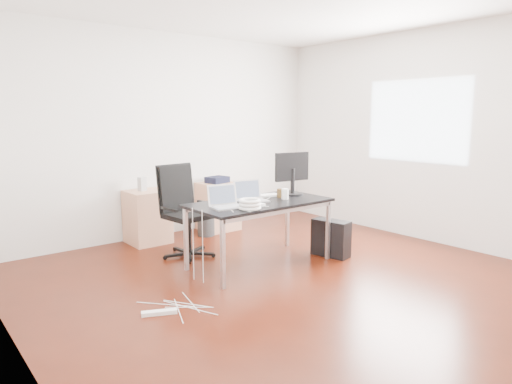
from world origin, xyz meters
TOP-DOWN VIEW (x-y plane):
  - room_shell at (0.04, 0.00)m, footprint 5.00×5.00m
  - desk at (0.08, 0.59)m, footprint 1.60×0.80m
  - office_chair at (-0.40, 1.44)m, footprint 0.53×0.55m
  - filing_cabinet_left at (-0.50, 2.23)m, footprint 0.50×0.50m
  - filing_cabinet_right at (0.64, 2.23)m, footprint 0.50×0.50m
  - pc_tower at (0.96, 0.30)m, footprint 0.28×0.48m
  - wastebasket at (0.30, 2.04)m, footprint 0.30×0.30m
  - power_strip at (-1.43, 0.10)m, footprint 0.30×0.18m
  - laptop_left at (-0.40, 0.55)m, footprint 0.37×0.30m
  - laptop_right at (0.02, 0.66)m, footprint 0.38×0.32m
  - monitor at (0.67, 0.69)m, footprint 0.45×0.26m
  - keyboard at (0.28, 0.80)m, footprint 0.46×0.22m
  - cup_white at (0.40, 0.51)m, footprint 0.09×0.09m
  - cup_brown at (0.43, 0.64)m, footprint 0.09×0.09m
  - cable_coil at (-0.27, 0.31)m, footprint 0.24×0.24m
  - power_adapter at (-0.08, 0.37)m, footprint 0.07×0.07m
  - speaker at (-0.54, 2.26)m, footprint 0.11×0.10m
  - navy_garment at (0.63, 2.24)m, footprint 0.34×0.29m

SIDE VIEW (x-z plane):
  - power_strip at x=-1.43m, z-range 0.00..0.04m
  - wastebasket at x=0.30m, z-range 0.00..0.28m
  - pc_tower at x=0.96m, z-range 0.00..0.44m
  - filing_cabinet_left at x=-0.50m, z-range 0.00..0.70m
  - filing_cabinet_right at x=0.64m, z-range 0.00..0.70m
  - office_chair at x=-0.40m, z-range 0.06..1.15m
  - desk at x=0.08m, z-range 0.31..1.04m
  - keyboard at x=0.28m, z-range 0.73..0.75m
  - power_adapter at x=-0.08m, z-range 0.73..0.76m
  - navy_garment at x=0.63m, z-range 0.70..0.79m
  - cup_brown at x=0.43m, z-range 0.73..0.83m
  - cable_coil at x=-0.27m, z-range 0.73..0.84m
  - laptop_left at x=-0.40m, z-range 0.67..0.90m
  - laptop_right at x=0.02m, z-range 0.67..0.90m
  - speaker at x=-0.54m, z-range 0.70..0.88m
  - cup_white at x=0.40m, z-range 0.73..0.85m
  - monitor at x=0.67m, z-range 0.76..1.27m
  - room_shell at x=0.04m, z-range -1.10..3.90m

